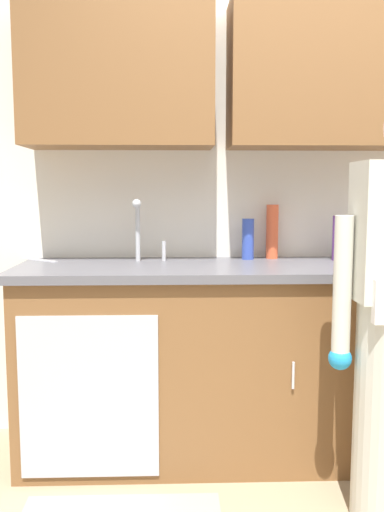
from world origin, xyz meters
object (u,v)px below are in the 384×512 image
Objects in this scene: sink at (144,268)px; bottle_water_tall at (248,239)px; bottle_soap at (339,238)px; knife_on_counter at (40,260)px; bottle_water_short at (272,232)px; bottle_cleaner_spray at (360,241)px.

sink is 0.57m from bottle_water_tall.
sink is 2.21× the size of bottle_soap.
bottle_water_tall is at bearing -141.68° from knife_on_counter.
bottle_water_short is 1.16× the size of knife_on_counter.
bottle_water_tall is 0.14m from bottle_water_short.
bottle_water_short is (0.13, 0.04, 0.04)m from bottle_water_tall.
sink is at bearing -160.79° from knife_on_counter.
bottle_water_short is at bearing 15.19° from bottle_water_tall.
bottle_water_short is 1.20m from knife_on_counter.
bottle_water_tall is at bearing 175.13° from bottle_cleaner_spray.
bottle_cleaner_spray is 0.44m from bottle_water_short.
bottle_cleaner_spray is 0.57m from bottle_water_tall.
bottle_cleaner_spray reaches higher than knife_on_counter.
sink is 2.08× the size of knife_on_counter.
bottle_soap is 0.34m from bottle_water_short.
sink reaches higher than bottle_soap.
bottle_water_tall is (-0.56, 0.05, 0.01)m from bottle_cleaner_spray.
bottle_cleaner_spray is (1.09, 0.15, 0.11)m from sink.
bottle_cleaner_spray is 0.70× the size of bottle_water_short.
bottle_water_short reaches higher than bottle_cleaner_spray.
sink reaches higher than bottle_water_tall.
sink is 0.71m from bottle_water_short.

